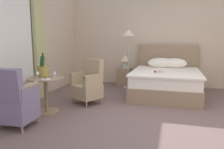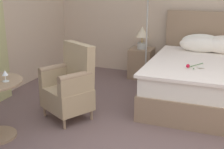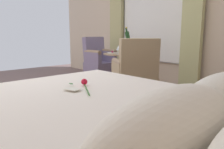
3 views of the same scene
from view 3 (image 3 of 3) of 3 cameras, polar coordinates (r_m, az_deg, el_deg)
ground_plane at (r=3.10m, az=-24.00°, el=-9.56°), size 7.64×7.64×0.00m
wall_window_side at (r=4.68m, az=10.78°, el=15.19°), size 0.27×6.26×2.85m
side_table_round at (r=4.06m, az=2.61°, el=1.64°), size 0.69×0.69×0.67m
champagne_bucket at (r=4.04m, az=3.92°, el=7.49°), size 0.23×0.23×0.48m
wine_glass_near_bucket at (r=4.17m, az=1.82°, el=7.18°), size 0.07×0.07×0.15m
wine_glass_near_edge at (r=3.87m, az=1.57°, el=6.62°), size 0.07×0.07×0.12m
snack_plate at (r=4.07m, az=-0.00°, el=5.70°), size 0.18×0.18×0.04m
armchair_by_window at (r=3.14m, az=6.09°, el=-0.39°), size 0.73×0.71×0.96m
armchair_facing_bed at (r=4.67m, az=-3.46°, el=3.07°), size 0.54×0.54×0.97m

